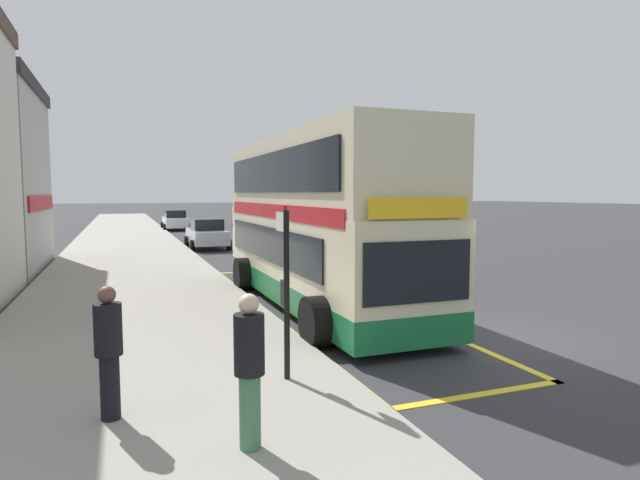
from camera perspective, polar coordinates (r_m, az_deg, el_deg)
The scene contains 10 objects.
ground_plane at distance 41.45m, azimuth -10.64°, elevation 0.87°, with size 260.00×260.00×0.00m, color #333335.
pavement_near at distance 40.80m, azimuth -20.36°, elevation 0.68°, with size 6.00×76.00×0.14m, color gray.
double_decker_bus at distance 13.89m, azimuth -0.41°, elevation 1.32°, with size 3.16×10.23×4.40m.
bus_bay_markings at distance 14.03m, azimuth -0.05°, elevation -7.13°, with size 3.15×13.39×0.01m.
bus_stop_sign at distance 8.03m, azimuth -3.80°, elevation -4.01°, with size 0.09×0.51×2.65m.
parked_car_silver_ahead at distance 29.02m, azimuth -12.15°, elevation 0.67°, with size 2.09×4.20×1.62m.
parked_car_white_kerbside at distance 43.54m, azimuth -7.79°, elevation 2.16°, with size 2.09×4.20×1.62m.
parked_car_white_far at distance 44.42m, azimuth -15.42°, elevation 2.09°, with size 2.09×4.20×1.62m.
pedestrian_waiting_near_sign at distance 5.99m, azimuth -7.66°, elevation -13.25°, with size 0.34×0.34×1.75m.
pedestrian_further_back at distance 7.17m, azimuth -21.94°, elevation -10.74°, with size 0.34×0.34×1.69m.
Camera 1 is at (-7.29, -8.70, 2.97)m, focal length 29.52 mm.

